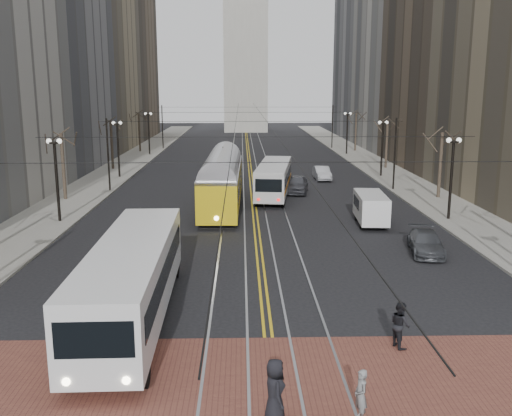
{
  "coord_description": "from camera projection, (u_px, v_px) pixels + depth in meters",
  "views": [
    {
      "loc": [
        -0.99,
        -21.06,
        9.32
      ],
      "look_at": [
        -0.23,
        8.56,
        3.0
      ],
      "focal_mm": 40.0,
      "sensor_mm": 36.0,
      "label": 1
    }
  ],
  "objects": [
    {
      "name": "sedan_grey",
      "position": [
        297.0,
        184.0,
        50.91
      ],
      "size": [
        2.54,
        4.76,
        1.54
      ],
      "primitive_type": "imported",
      "rotation": [
        0.0,
        0.0,
        -0.17
      ],
      "color": "#43454C",
      "rests_on": "ground"
    },
    {
      "name": "rear_bus",
      "position": [
        274.0,
        180.0,
        48.96
      ],
      "size": [
        3.84,
        11.26,
        2.88
      ],
      "primitive_type": "cube",
      "rotation": [
        0.0,
        0.0,
        -0.13
      ],
      "color": "silver",
      "rests_on": "ground"
    },
    {
      "name": "ground",
      "position": [
        267.0,
        327.0,
        22.56
      ],
      "size": [
        260.0,
        260.0,
        0.0
      ],
      "primitive_type": "plane",
      "color": "black",
      "rests_on": "ground"
    },
    {
      "name": "building_right_mid",
      "position": [
        474.0,
        18.0,
        64.63
      ],
      "size": [
        16.0,
        20.0,
        34.0
      ],
      "primitive_type": "cube",
      "color": "brown",
      "rests_on": "ground"
    },
    {
      "name": "centre_lines",
      "position": [
        250.0,
        168.0,
        66.55
      ],
      "size": [
        0.42,
        130.0,
        0.01
      ],
      "primitive_type": "cube",
      "color": "gold",
      "rests_on": "ground"
    },
    {
      "name": "building_right_far",
      "position": [
        387.0,
        26.0,
        103.11
      ],
      "size": [
        16.0,
        20.0,
        40.0
      ],
      "primitive_type": "cube",
      "color": "slate",
      "rests_on": "ground"
    },
    {
      "name": "crosswalk_band",
      "position": [
        273.0,
        377.0,
        18.65
      ],
      "size": [
        25.0,
        6.0,
        0.01
      ],
      "primitive_type": "cube",
      "color": "brown",
      "rests_on": "ground"
    },
    {
      "name": "lamp_posts",
      "position": [
        253.0,
        162.0,
        50.08
      ],
      "size": [
        27.6,
        57.2,
        5.6
      ],
      "color": "black",
      "rests_on": "ground"
    },
    {
      "name": "streetcar",
      "position": [
        222.0,
        186.0,
        44.3
      ],
      "size": [
        3.04,
        14.86,
        3.49
      ],
      "primitive_type": "cube",
      "rotation": [
        0.0,
        0.0,
        -0.02
      ],
      "color": "gold",
      "rests_on": "ground"
    },
    {
      "name": "sidewalk_left",
      "position": [
        121.0,
        168.0,
        66.16
      ],
      "size": [
        5.0,
        140.0,
        0.15
      ],
      "primitive_type": "cube",
      "color": "gray",
      "rests_on": "ground"
    },
    {
      "name": "street_trees",
      "position": [
        251.0,
        154.0,
        56.44
      ],
      "size": [
        31.68,
        53.28,
        5.6
      ],
      "color": "#382D23",
      "rests_on": "ground"
    },
    {
      "name": "pedestrian_c",
      "position": [
        400.0,
        324.0,
        20.68
      ],
      "size": [
        0.87,
        0.99,
        1.72
      ],
      "primitive_type": "imported",
      "rotation": [
        0.0,
        0.0,
        1.87
      ],
      "color": "black",
      "rests_on": "crosswalk_band"
    },
    {
      "name": "pedestrian_a",
      "position": [
        275.0,
        391.0,
        16.01
      ],
      "size": [
        0.76,
        1.02,
        1.88
      ],
      "primitive_type": "imported",
      "rotation": [
        0.0,
        0.0,
        1.76
      ],
      "color": "black",
      "rests_on": "crosswalk_band"
    },
    {
      "name": "trolley_wires",
      "position": [
        251.0,
        144.0,
        55.83
      ],
      "size": [
        25.96,
        120.0,
        6.6
      ],
      "color": "black",
      "rests_on": "ground"
    },
    {
      "name": "sedan_silver",
      "position": [
        322.0,
        173.0,
        58.1
      ],
      "size": [
        1.56,
        4.15,
        1.35
      ],
      "primitive_type": "imported",
      "rotation": [
        0.0,
        0.0,
        0.03
      ],
      "color": "#B1B3B9",
      "rests_on": "ground"
    },
    {
      "name": "building_left_mid",
      "position": [
        20.0,
        16.0,
        63.34
      ],
      "size": [
        16.0,
        20.0,
        34.0
      ],
      "primitive_type": "cube",
      "color": "slate",
      "rests_on": "ground"
    },
    {
      "name": "building_left_far",
      "position": [
        104.0,
        26.0,
        101.82
      ],
      "size": [
        16.0,
        20.0,
        40.0
      ],
      "primitive_type": "cube",
      "color": "brown",
      "rests_on": "ground"
    },
    {
      "name": "streetcar_rails",
      "position": [
        250.0,
        168.0,
        66.56
      ],
      "size": [
        4.8,
        130.0,
        0.02
      ],
      "primitive_type": "cube",
      "color": "gray",
      "rests_on": "ground"
    },
    {
      "name": "transit_bus",
      "position": [
        133.0,
        282.0,
        22.88
      ],
      "size": [
        2.96,
        13.1,
        3.26
      ],
      "primitive_type": "cube",
      "rotation": [
        0.0,
        0.0,
        0.02
      ],
      "color": "silver",
      "rests_on": "ground"
    },
    {
      "name": "pedestrian_d",
      "position": [
        140.0,
        331.0,
        20.36
      ],
      "size": [
        0.74,
        1.07,
        1.52
      ],
      "primitive_type": "imported",
      "rotation": [
        0.0,
        0.0,
        1.39
      ],
      "color": "black",
      "rests_on": "crosswalk_band"
    },
    {
      "name": "sidewalk_right",
      "position": [
        377.0,
        167.0,
        66.92
      ],
      "size": [
        5.0,
        140.0,
        0.15
      ],
      "primitive_type": "cube",
      "color": "gray",
      "rests_on": "ground"
    },
    {
      "name": "cargo_van",
      "position": [
        371.0,
        209.0,
        39.14
      ],
      "size": [
        2.17,
        4.93,
        2.13
      ],
      "primitive_type": "cube",
      "rotation": [
        0.0,
        0.0,
        -0.07
      ],
      "color": "white",
      "rests_on": "ground"
    },
    {
      "name": "pedestrian_b",
      "position": [
        361.0,
        395.0,
        16.1
      ],
      "size": [
        0.45,
        0.61,
        1.53
      ],
      "primitive_type": "imported",
      "rotation": [
        0.0,
        0.0,
        4.87
      ],
      "color": "gray",
      "rests_on": "crosswalk_band"
    },
    {
      "name": "sedan_parked",
      "position": [
        426.0,
        243.0,
        32.45
      ],
      "size": [
        2.45,
        4.55,
        1.25
      ],
      "primitive_type": "imported",
      "rotation": [
        0.0,
        0.0,
        -0.17
      ],
      "color": "#46494E",
      "rests_on": "ground"
    }
  ]
}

